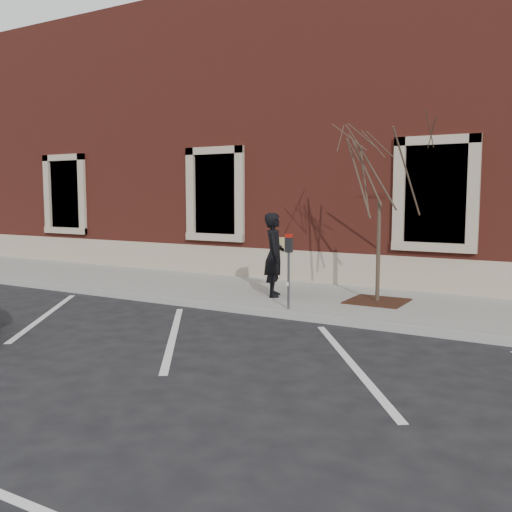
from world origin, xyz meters
The scene contains 9 objects.
ground centered at (0.00, 0.00, 0.00)m, with size 120.00×120.00×0.00m, color #28282B.
sidewalk_near centered at (0.00, 1.75, 0.07)m, with size 40.00×3.50×0.15m, color gray.
curb_near centered at (0.00, -0.05, 0.07)m, with size 40.00×0.12×0.15m, color #9E9E99.
parking_stripes centered at (0.00, -2.20, 0.00)m, with size 28.00×4.40×0.01m, color silver, non-canonical shape.
building_civic centered at (0.00, 7.74, 4.00)m, with size 40.00×8.62×8.00m.
man centered at (0.09, 1.25, 1.07)m, with size 0.67×0.44×1.84m, color black.
parking_meter centered at (1.02, 0.12, 1.18)m, with size 0.13×0.10×1.48m.
tree_grate centered at (2.27, 1.75, 0.16)m, with size 1.16×1.16×0.03m, color #371E11.
sapling centered at (2.27, 1.75, 2.82)m, with size 2.29×2.29×3.81m.
Camera 1 is at (6.01, -9.70, 2.39)m, focal length 40.00 mm.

